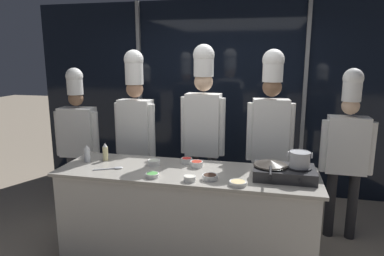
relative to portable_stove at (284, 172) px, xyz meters
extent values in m
cube|color=black|center=(-0.88, 1.92, 0.40)|extent=(5.51, 0.04, 2.70)
cube|color=gray|center=(-2.05, 1.87, 0.40)|extent=(0.05, 0.05, 2.70)
cube|color=gray|center=(0.30, 1.87, 0.40)|extent=(0.05, 0.05, 2.70)
cube|color=beige|center=(-0.88, 0.00, -0.52)|extent=(2.31, 0.69, 0.87)
cube|color=#A39E93|center=(-0.88, 0.00, -0.07)|extent=(2.39, 0.72, 0.03)
cube|color=#28282B|center=(0.00, 0.00, 0.00)|extent=(0.52, 0.35, 0.10)
cylinder|color=black|center=(-0.12, 0.00, 0.05)|extent=(0.21, 0.21, 0.01)
cylinder|color=black|center=(-0.12, -0.19, 0.00)|extent=(0.03, 0.01, 0.03)
cylinder|color=black|center=(0.12, 0.00, 0.05)|extent=(0.21, 0.21, 0.01)
cylinder|color=black|center=(0.12, -0.19, 0.00)|extent=(0.03, 0.01, 0.03)
cylinder|color=#38332D|center=(-0.12, 0.00, 0.06)|extent=(0.28, 0.28, 0.01)
cone|color=#38332D|center=(-0.12, 0.00, 0.08)|extent=(0.30, 0.30, 0.04)
cylinder|color=black|center=(-0.12, -0.25, 0.09)|extent=(0.02, 0.22, 0.02)
cylinder|color=#B7BABF|center=(0.12, 0.00, 0.12)|extent=(0.17, 0.17, 0.13)
torus|color=#B7BABF|center=(0.12, 0.00, 0.19)|extent=(0.18, 0.18, 0.01)
torus|color=#B7BABF|center=(0.02, 0.00, 0.16)|extent=(0.01, 0.05, 0.05)
torus|color=#B7BABF|center=(0.22, 0.00, 0.16)|extent=(0.01, 0.05, 0.05)
cylinder|color=white|center=(-1.90, 0.05, 0.02)|extent=(0.06, 0.06, 0.13)
cone|color=white|center=(-1.90, 0.05, 0.10)|extent=(0.05, 0.05, 0.04)
cylinder|color=beige|center=(-1.74, 0.12, 0.02)|extent=(0.05, 0.05, 0.14)
cone|color=white|center=(-1.74, 0.12, 0.11)|extent=(0.05, 0.05, 0.04)
cylinder|color=white|center=(-0.62, -0.18, -0.03)|extent=(0.13, 0.13, 0.04)
torus|color=white|center=(-0.62, -0.18, -0.01)|extent=(0.14, 0.14, 0.01)
cylinder|color=#382319|center=(-0.62, -0.18, -0.02)|extent=(0.11, 0.11, 0.02)
cylinder|color=white|center=(-1.12, -0.24, -0.03)|extent=(0.12, 0.12, 0.03)
torus|color=white|center=(-1.12, -0.24, -0.02)|extent=(0.12, 0.12, 0.01)
cylinder|color=#4C9E47|center=(-1.12, -0.24, -0.02)|extent=(0.10, 0.10, 0.02)
cylinder|color=white|center=(-0.80, 0.12, -0.02)|extent=(0.12, 0.12, 0.05)
torus|color=white|center=(-0.80, 0.12, 0.00)|extent=(0.12, 0.12, 0.01)
cylinder|color=#B22D1E|center=(-0.80, 0.12, -0.01)|extent=(0.10, 0.10, 0.03)
cylinder|color=white|center=(-0.78, -0.26, -0.03)|extent=(0.10, 0.10, 0.04)
torus|color=white|center=(-0.78, -0.26, -0.01)|extent=(0.10, 0.10, 0.01)
cylinder|color=silver|center=(-0.78, -0.26, -0.02)|extent=(0.08, 0.08, 0.02)
cylinder|color=white|center=(-0.37, -0.26, -0.04)|extent=(0.14, 0.14, 0.03)
torus|color=white|center=(-0.37, -0.26, -0.02)|extent=(0.15, 0.15, 0.01)
cylinder|color=#E0C689|center=(-0.37, -0.26, -0.03)|extent=(0.12, 0.12, 0.02)
cylinder|color=white|center=(-1.21, 0.08, -0.03)|extent=(0.12, 0.12, 0.05)
torus|color=white|center=(-1.21, 0.08, 0.00)|extent=(0.12, 0.12, 0.01)
cylinder|color=silver|center=(-1.21, 0.08, -0.01)|extent=(0.10, 0.10, 0.03)
cylinder|color=white|center=(-0.92, 0.22, -0.03)|extent=(0.11, 0.11, 0.05)
torus|color=white|center=(-0.92, 0.22, 0.00)|extent=(0.11, 0.11, 0.01)
cylinder|color=red|center=(-0.92, 0.22, -0.01)|extent=(0.09, 0.09, 0.03)
cube|color=#B2B5BA|center=(-1.63, -0.15, -0.05)|extent=(0.17, 0.10, 0.01)
ellipsoid|color=#B2B5BA|center=(-1.51, -0.09, -0.04)|extent=(0.10, 0.09, 0.02)
cylinder|color=#4C4C51|center=(-2.29, 0.74, -0.59)|extent=(0.11, 0.11, 0.74)
cylinder|color=#4C4C51|center=(-2.52, 0.72, -0.59)|extent=(0.11, 0.11, 0.74)
cube|color=white|center=(-2.41, 0.73, 0.08)|extent=(0.43, 0.25, 0.60)
cylinder|color=white|center=(-2.17, 0.71, 0.06)|extent=(0.08, 0.08, 0.55)
cylinder|color=white|center=(-2.64, 0.67, 0.06)|extent=(0.08, 0.08, 0.55)
sphere|color=brown|center=(-2.41, 0.73, 0.49)|extent=(0.18, 0.18, 0.18)
cylinder|color=white|center=(-2.41, 0.73, 0.64)|extent=(0.18, 0.18, 0.22)
sphere|color=white|center=(-2.41, 0.73, 0.75)|extent=(0.20, 0.20, 0.20)
cylinder|color=#232326|center=(-1.54, 0.69, -0.55)|extent=(0.10, 0.10, 0.80)
cylinder|color=#232326|center=(-1.75, 0.71, -0.55)|extent=(0.10, 0.10, 0.80)
cube|color=white|center=(-1.64, 0.70, 0.17)|extent=(0.39, 0.22, 0.65)
cylinder|color=white|center=(-1.43, 0.65, 0.16)|extent=(0.08, 0.08, 0.60)
cylinder|color=white|center=(-1.86, 0.68, 0.16)|extent=(0.08, 0.08, 0.60)
sphere|color=#A87A5B|center=(-1.64, 0.70, 0.62)|extent=(0.19, 0.19, 0.19)
cylinder|color=white|center=(-1.64, 0.70, 0.81)|extent=(0.20, 0.20, 0.27)
sphere|color=white|center=(-1.64, 0.70, 0.94)|extent=(0.22, 0.22, 0.22)
cylinder|color=#4C4C51|center=(-0.75, 0.72, -0.53)|extent=(0.10, 0.10, 0.85)
cylinder|color=#4C4C51|center=(-0.96, 0.72, -0.53)|extent=(0.10, 0.10, 0.85)
cube|color=white|center=(-0.86, 0.72, 0.24)|extent=(0.38, 0.21, 0.69)
cylinder|color=white|center=(-0.65, 0.68, 0.23)|extent=(0.08, 0.08, 0.63)
cylinder|color=white|center=(-1.07, 0.70, 0.23)|extent=(0.08, 0.08, 0.63)
sphere|color=beige|center=(-0.86, 0.72, 0.71)|extent=(0.20, 0.20, 0.20)
cylinder|color=white|center=(-0.86, 0.72, 0.88)|extent=(0.21, 0.21, 0.23)
sphere|color=white|center=(-0.86, 0.72, 0.99)|extent=(0.23, 0.23, 0.23)
cylinder|color=#4C4C51|center=(-0.03, 0.74, -0.54)|extent=(0.10, 0.10, 0.83)
cylinder|color=#4C4C51|center=(-0.24, 0.72, -0.54)|extent=(0.10, 0.10, 0.83)
cube|color=white|center=(-0.14, 0.73, 0.21)|extent=(0.39, 0.24, 0.67)
cylinder|color=white|center=(0.08, 0.72, 0.20)|extent=(0.07, 0.07, 0.62)
cylinder|color=white|center=(-0.34, 0.67, 0.20)|extent=(0.07, 0.07, 0.62)
sphere|color=brown|center=(-0.14, 0.73, 0.67)|extent=(0.20, 0.20, 0.20)
cylinder|color=white|center=(-0.14, 0.73, 0.83)|extent=(0.21, 0.21, 0.22)
sphere|color=white|center=(-0.14, 0.73, 0.94)|extent=(0.22, 0.22, 0.22)
cylinder|color=#232326|center=(0.76, 0.79, -0.59)|extent=(0.10, 0.10, 0.74)
cylinder|color=#232326|center=(0.54, 0.80, -0.59)|extent=(0.10, 0.10, 0.74)
cube|color=white|center=(0.65, 0.79, 0.08)|extent=(0.41, 0.22, 0.60)
cylinder|color=white|center=(0.87, 0.75, 0.06)|extent=(0.08, 0.08, 0.55)
cylinder|color=white|center=(0.42, 0.77, 0.06)|extent=(0.08, 0.08, 0.55)
sphere|color=beige|center=(0.65, 0.79, 0.49)|extent=(0.18, 0.18, 0.18)
cylinder|color=white|center=(0.65, 0.79, 0.65)|extent=(0.18, 0.18, 0.23)
sphere|color=white|center=(0.65, 0.79, 0.77)|extent=(0.20, 0.20, 0.20)
camera|label=1|loc=(-0.15, -2.91, 0.98)|focal=32.00mm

